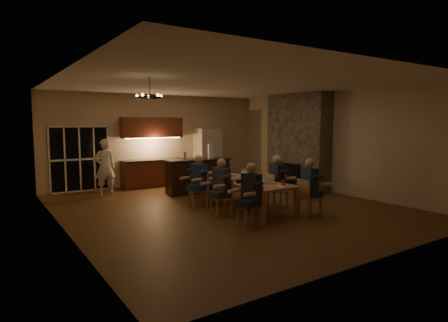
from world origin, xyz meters
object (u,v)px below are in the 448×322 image
Objects in this scene: person_left_far at (199,181)px; mug_back at (213,175)px; laptop_c at (230,176)px; redcup_near at (283,183)px; laptop_f at (224,170)px; plate_far at (237,175)px; bar_blender at (211,151)px; laptop_a at (255,181)px; person_right_near at (309,187)px; chair_left_mid at (221,198)px; person_right_mid at (277,181)px; standing_person at (105,167)px; plate_left at (250,184)px; refrigerator at (208,155)px; dining_table at (239,194)px; chair_right_mid at (278,191)px; person_left_mid at (221,187)px; chandelier at (150,98)px; laptop_e at (210,171)px; can_cola at (207,171)px; can_silver at (258,181)px; laptop_d at (249,175)px; chair_left_far at (198,190)px; bar_island at (198,176)px; person_left_near at (251,195)px; chair_left_near at (250,206)px; laptop_b at (269,179)px; plate_near at (264,180)px; bar_bottle at (185,156)px; mug_front at (247,180)px; mug_mid at (228,175)px; chair_right_far at (251,184)px.

person_left_far reaches higher than mug_back.
laptop_c is 2.67× the size of redcup_near.
plate_far is at bearing -91.39° from laptop_f.
laptop_a is at bearing -93.37° from bar_blender.
person_right_near is 2.01m from laptop_c.
chair_left_mid is 1.76m from person_right_mid.
plate_left is at bearing 114.48° from standing_person.
refrigerator is at bearing 72.93° from bar_blender.
plate_far is (0.41, 0.69, 0.38)m from dining_table.
refrigerator is 2.25× the size of chair_right_mid.
dining_table is 4.42m from standing_person.
person_left_mid is at bearing 138.64° from chair_left_mid.
chandelier is 1.75× the size of laptop_f.
dining_table is at bearing -121.04° from plate_far.
can_cola is (0.14, 0.41, -0.05)m from laptop_e.
chandelier reaches higher than bar_blender.
laptop_d is at bearing 71.95° from can_silver.
mug_back is (-0.05, 1.77, -0.06)m from laptop_a.
standing_person is at bearing 151.07° from laptop_d.
chair_left_far is 1.84m from laptop_a.
person_left_near is (-0.98, -4.05, 0.15)m from bar_island.
chair_left_mid is (-0.04, 1.06, 0.00)m from chair_left_near.
laptop_b is (1.08, -1.56, 0.17)m from person_left_far.
standing_person is 7.09× the size of plate_near.
chair_left_far is at bearing -106.72° from bar_bottle.
laptop_b is at bearing 54.96° from person_right_near.
standing_person is (-3.30, 4.19, 0.42)m from chair_right_mid.
plate_left is (-1.16, -0.32, 0.31)m from chair_right_mid.
person_left_near is at bearing -7.47° from chair_left_near.
laptop_b is at bearing -8.32° from plate_left.
standing_person is at bearing 133.68° from plate_far.
laptop_f is 1.46m from mug_front.
person_right_mid is at bearing 124.39° from laptop_e.
person_left_far is 0.85m from laptop_c.
standing_person is 3.94m from mug_mid.
chandelier is 3.03m from laptop_a.
person_left_far is at bearing 48.59° from person_right_near.
dining_table is at bearing 122.66° from standing_person.
person_left_near reaches higher than chair_right_mid.
person_right_mid reaches higher than mug_mid.
chandelier is at bearing -129.62° from bar_island.
laptop_e is (2.29, 1.34, -1.89)m from chandelier.
chair_left_near is 4.07m from bar_bottle.
chair_left_far is (0.02, 1.15, 0.00)m from chair_left_mid.
chair_left_near is 0.64× the size of person_left_far.
can_silver is at bearing 120.67° from laptop_c.
redcup_near is at bearing -19.82° from chandelier.
laptop_a is 1.00× the size of laptop_d.
laptop_f is 1.54m from bar_bottle.
chair_right_far is 1.35m from plate_near.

